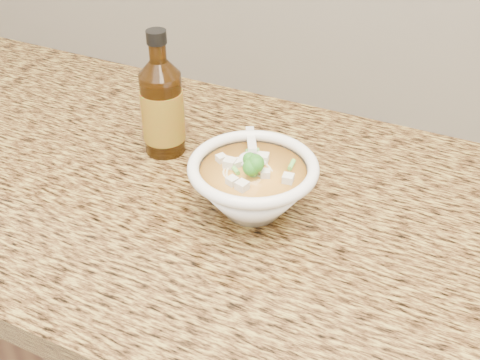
% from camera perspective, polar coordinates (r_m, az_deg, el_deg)
% --- Properties ---
extents(counter_slab, '(4.00, 0.68, 0.04)m').
position_cam_1_polar(counter_slab, '(0.86, 11.78, -5.75)').
color(counter_slab, '#A48A3C').
rests_on(counter_slab, cabinet).
extents(soup_bowl, '(0.18, 0.20, 0.10)m').
position_cam_1_polar(soup_bowl, '(0.84, 1.21, -0.56)').
color(soup_bowl, white).
rests_on(soup_bowl, counter_slab).
extents(hot_sauce_bottle, '(0.08, 0.08, 0.21)m').
position_cam_1_polar(hot_sauce_bottle, '(0.96, -7.37, 6.77)').
color(hot_sauce_bottle, '#402208').
rests_on(hot_sauce_bottle, counter_slab).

